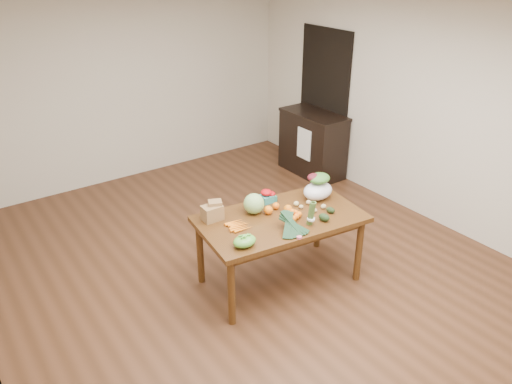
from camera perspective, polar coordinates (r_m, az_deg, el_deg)
floor at (r=5.45m, az=-1.00°, el=-8.57°), size 6.00×6.00×0.00m
ceiling at (r=4.49m, az=-1.28°, el=20.95°), size 5.00×6.00×0.02m
room_walls at (r=4.81m, az=-1.12°, el=4.72°), size 5.02×6.02×2.70m
dining_table at (r=5.06m, az=2.74°, el=-6.56°), size 1.69×1.08×0.75m
doorway_dark at (r=7.57m, az=7.72°, el=10.25°), size 0.02×1.00×2.10m
cabinet at (r=7.51m, az=6.49°, el=5.54°), size 0.52×1.02×0.94m
dish_towel at (r=7.25m, az=5.50°, el=5.48°), size 0.02×0.28×0.45m
paper_bag at (r=4.79m, az=-5.03°, el=-2.21°), size 0.28×0.24×0.18m
cabbage at (r=4.88m, az=-0.24°, el=-1.35°), size 0.20×0.20×0.20m
strawberry_basket_a at (r=5.11m, az=1.18°, el=-0.60°), size 0.14×0.14×0.11m
strawberry_basket_b at (r=5.14m, az=1.72°, el=-0.62°), size 0.10×0.10×0.09m
orange_a at (r=4.89m, az=1.43°, el=-2.08°), size 0.09×0.09×0.09m
orange_b at (r=4.99m, az=2.29°, el=-1.60°), size 0.07×0.07×0.07m
orange_c at (r=4.93m, az=3.68°, el=-1.94°), size 0.08×0.08×0.08m
mandarin_cluster at (r=4.84m, az=4.16°, el=-2.42°), size 0.20×0.20×0.10m
carrots at (r=4.69m, az=-1.99°, el=-3.82°), size 0.25×0.24×0.03m
snap_pea_bag at (r=4.39m, az=-1.32°, el=-5.63°), size 0.22×0.16×0.10m
kale_bunch at (r=4.57m, az=4.31°, el=-3.85°), size 0.37×0.44×0.16m
asparagus_bundle at (r=4.69m, az=6.34°, el=-2.43°), size 0.09×0.13×0.26m
potato_a at (r=5.02m, az=5.18°, el=-1.69°), size 0.05×0.04×0.04m
potato_b at (r=4.97m, az=6.77°, el=-2.11°), size 0.05×0.04×0.04m
potato_c at (r=5.11m, az=6.03°, el=-1.17°), size 0.06×0.05×0.05m
potato_d at (r=5.07m, az=4.62°, el=-1.33°), size 0.06×0.05×0.05m
potato_e at (r=5.04m, az=7.72°, el=-1.65°), size 0.06×0.05×0.05m
avocado_a at (r=4.82m, az=7.79°, el=-2.90°), size 0.11×0.13×0.08m
avocado_b at (r=4.97m, az=8.51°, el=-2.06°), size 0.09×0.11×0.06m
salad_bag at (r=5.19m, az=7.10°, el=0.50°), size 0.36×0.29×0.25m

